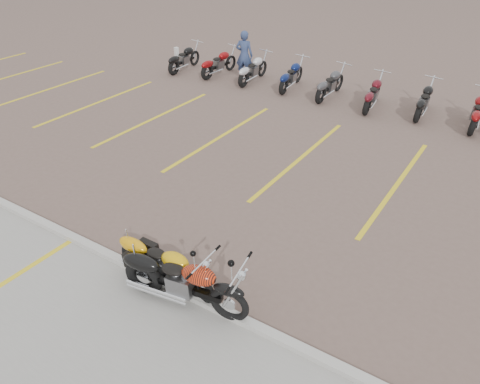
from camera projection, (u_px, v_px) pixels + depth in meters
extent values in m
plane|color=brown|center=(218.00, 228.00, 10.18)|extent=(100.00, 100.00, 0.00)
cube|color=#9E9B93|center=(43.00, 376.00, 6.95)|extent=(60.00, 5.00, 0.01)
cube|color=#ADAAA3|center=(156.00, 278.00, 8.71)|extent=(60.00, 0.18, 0.12)
torus|color=black|center=(201.00, 289.00, 8.10)|extent=(0.64, 0.12, 0.64)
torus|color=black|center=(137.00, 257.00, 8.83)|extent=(0.68, 0.18, 0.68)
cube|color=black|center=(167.00, 270.00, 8.44)|extent=(1.28, 0.14, 0.10)
cube|color=slate|center=(165.00, 266.00, 8.43)|extent=(0.42, 0.30, 0.33)
ellipsoid|color=#E0A80B|center=(178.00, 260.00, 8.12)|extent=(0.58, 0.33, 0.30)
ellipsoid|color=black|center=(158.00, 253.00, 8.36)|extent=(0.39, 0.26, 0.12)
torus|color=black|center=(230.00, 305.00, 7.73)|extent=(0.71, 0.23, 0.70)
torus|color=black|center=(145.00, 277.00, 8.32)|extent=(0.77, 0.30, 0.75)
cube|color=black|center=(186.00, 287.00, 7.99)|extent=(1.41, 0.35, 0.11)
cube|color=slate|center=(183.00, 284.00, 7.98)|extent=(0.50, 0.39, 0.37)
ellipsoid|color=black|center=(200.00, 275.00, 7.68)|extent=(0.67, 0.44, 0.32)
ellipsoid|color=black|center=(174.00, 269.00, 7.88)|extent=(0.46, 0.34, 0.13)
imported|color=navy|center=(244.00, 55.00, 18.65)|extent=(0.79, 0.62, 1.92)
cube|color=silver|center=(177.00, 59.00, 19.82)|extent=(0.19, 0.19, 1.00)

